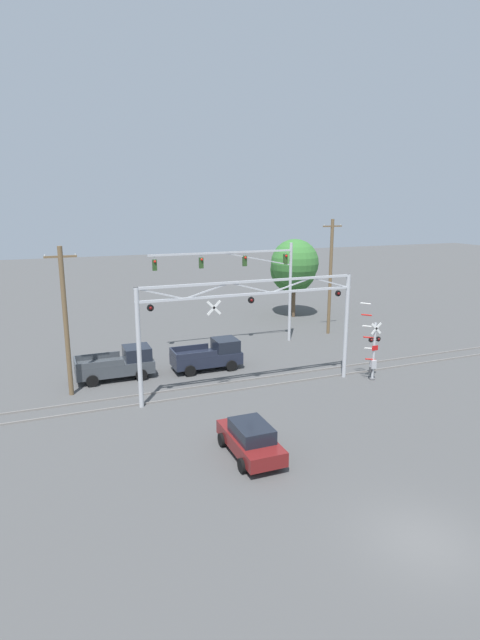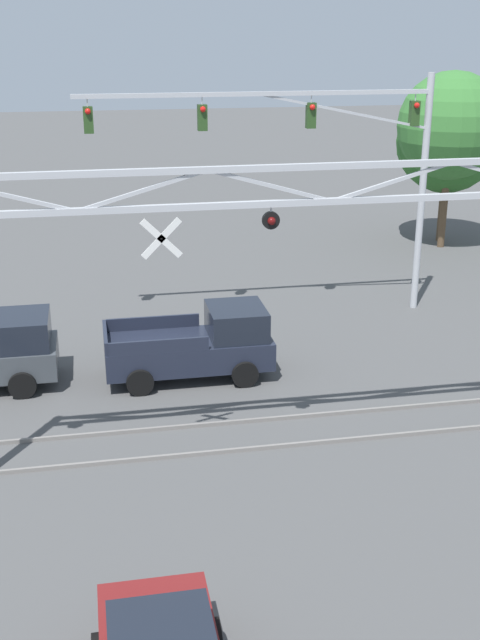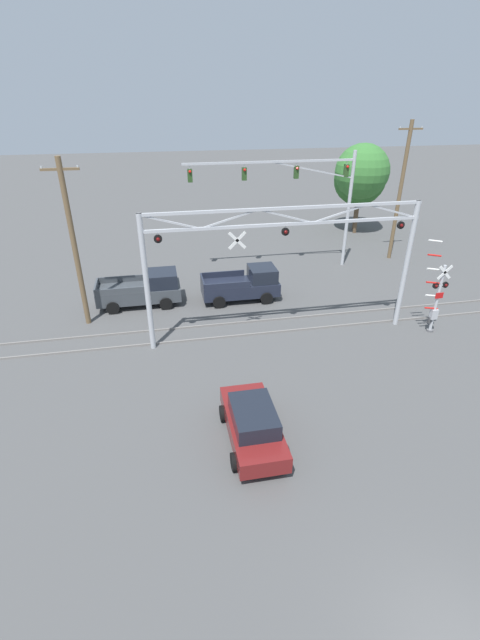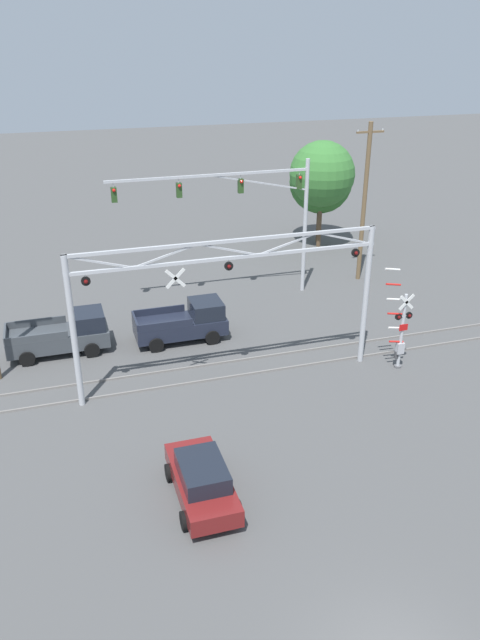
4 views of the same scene
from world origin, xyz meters
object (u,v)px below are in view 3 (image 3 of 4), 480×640
object	(u,v)px
sedan_waiting	(253,423)
background_tree_far_left_verge	(362,172)
utility_pole_left	(74,244)
pickup_truck_lead	(245,285)
utility_pole_right	(400,192)
crossing_gantry	(284,252)
traffic_signal_span	(310,189)
background_tree_beyond_span	(360,179)
crossing_signal_mast	(436,299)
pickup_truck_following	(144,290)

from	to	relation	value
sedan_waiting	background_tree_far_left_verge	size ratio (longest dim) A/B	0.55
utility_pole_left	background_tree_far_left_verge	xyz separation A→B (m)	(22.38, 13.83, 0.84)
pickup_truck_lead	background_tree_far_left_verge	world-z (taller)	background_tree_far_left_verge
pickup_truck_lead	utility_pole_right	xyz separation A→B (m)	(12.78, 5.31, 4.17)
crossing_gantry	utility_pole_right	world-z (taller)	utility_pole_right
traffic_signal_span	pickup_truck_lead	size ratio (longest dim) A/B	2.48
background_tree_far_left_verge	sedan_waiting	bearing A→B (deg)	-121.66
background_tree_beyond_span	crossing_gantry	bearing A→B (deg)	-124.24
crossing_signal_mast	traffic_signal_span	size ratio (longest dim) A/B	0.45
crossing_gantry	pickup_truck_lead	xyz separation A→B (m)	(-0.95, 4.91, -3.71)
crossing_signal_mast	sedan_waiting	distance (m)	12.97
traffic_signal_span	pickup_truck_following	bearing A→B (deg)	-160.44
background_tree_beyond_span	crossing_signal_mast	bearing A→B (deg)	-102.67
utility_pole_right	background_tree_beyond_span	world-z (taller)	utility_pole_right
pickup_truck_following	sedan_waiting	size ratio (longest dim) A/B	1.16
utility_pole_right	background_tree_beyond_span	distance (m)	8.18
utility_pole_left	background_tree_beyond_span	size ratio (longest dim) A/B	1.28
traffic_signal_span	utility_pole_right	distance (m)	7.37
crossing_gantry	background_tree_beyond_span	world-z (taller)	background_tree_beyond_span
traffic_signal_span	pickup_truck_following	size ratio (longest dim) A/B	2.37
pickup_truck_following	crossing_signal_mast	bearing A→B (deg)	-23.01
crossing_gantry	traffic_signal_span	xyz separation A→B (m)	(4.52, 9.46, 1.07)
utility_pole_left	utility_pole_right	world-z (taller)	utility_pole_right
utility_pole_left	background_tree_beyond_span	bearing A→B (deg)	33.22
pickup_truck_lead	utility_pole_left	bearing A→B (deg)	-171.00
crossing_gantry	pickup_truck_lead	world-z (taller)	crossing_gantry
crossing_signal_mast	utility_pole_right	size ratio (longest dim) A/B	0.53
background_tree_beyond_span	background_tree_far_left_verge	distance (m)	1.44
utility_pole_left	pickup_truck_lead	bearing A→B (deg)	9.00
background_tree_far_left_verge	pickup_truck_following	bearing A→B (deg)	-148.13
crossing_signal_mast	pickup_truck_following	xyz separation A→B (m)	(-15.24, 6.47, -0.96)
background_tree_far_left_verge	background_tree_beyond_span	bearing A→B (deg)	68.89
utility_pole_right	utility_pole_left	bearing A→B (deg)	-162.93
utility_pole_left	background_tree_far_left_verge	world-z (taller)	utility_pole_left
sedan_waiting	background_tree_beyond_span	world-z (taller)	background_tree_beyond_span
crossing_signal_mast	pickup_truck_following	distance (m)	16.58
crossing_gantry	background_tree_beyond_span	bearing A→B (deg)	55.76
crossing_signal_mast	pickup_truck_lead	xyz separation A→B (m)	(-9.06, 6.06, -0.96)
traffic_signal_span	utility_pole_left	distance (m)	16.05
utility_pole_left	background_tree_beyond_span	distance (m)	27.26
utility_pole_right	sedan_waiting	bearing A→B (deg)	-130.31
pickup_truck_lead	traffic_signal_span	bearing A→B (deg)	39.73
pickup_truck_lead	pickup_truck_following	xyz separation A→B (m)	(-6.17, 0.41, 0.00)
pickup_truck_lead	utility_pole_left	size ratio (longest dim) A/B	0.53
traffic_signal_span	pickup_truck_following	world-z (taller)	traffic_signal_span
traffic_signal_span	background_tree_beyond_span	size ratio (longest dim) A/B	1.69
sedan_waiting	utility_pole_left	distance (m)	13.56
utility_pole_right	background_tree_beyond_span	bearing A→B (deg)	85.31
crossing_signal_mast	background_tree_far_left_verge	world-z (taller)	background_tree_far_left_verge
sedan_waiting	utility_pole_left	bearing A→B (deg)	123.27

